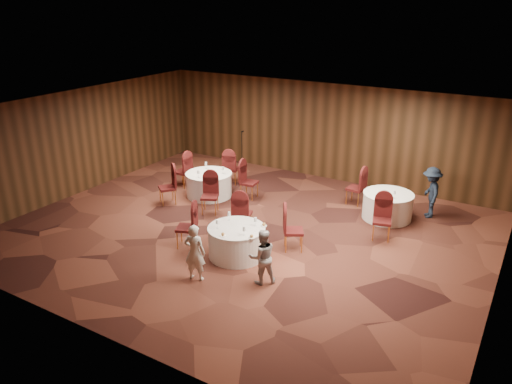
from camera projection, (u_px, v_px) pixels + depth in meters
The scene contains 15 objects.
ground at pixel (246, 232), 13.12m from camera, with size 12.00×12.00×0.00m, color black.
room_shell at pixel (245, 161), 12.40m from camera, with size 12.00×12.00×12.00m.
table_main at pixel (237, 242), 11.78m from camera, with size 1.36×1.36×0.74m.
table_left at pixel (209, 184), 15.37m from camera, with size 1.42×1.42×0.74m.
table_right at pixel (387, 206), 13.80m from camera, with size 1.37×1.37×0.74m.
chairs_main at pixel (240, 224), 12.41m from camera, with size 3.04×2.08×1.00m.
chairs_left at pixel (208, 181), 15.31m from camera, with size 2.93×3.12×1.00m.
chairs_right at pixel (368, 203), 13.64m from camera, with size 1.98×2.46×1.00m.
tabletop_main at pixel (241, 226), 11.48m from camera, with size 1.08×1.08×0.22m.
tabletop_left at pixel (209, 171), 15.21m from camera, with size 0.78×0.84×0.22m.
tabletop_right at pixel (394, 193), 13.29m from camera, with size 0.08×0.08×0.22m.
mic_stand at pixel (242, 163), 17.10m from camera, with size 0.24×0.24×1.58m.
woman_a at pixel (195, 253), 10.69m from camera, with size 0.48×0.31×1.31m, color silver.
woman_b at pixel (262, 257), 10.58m from camera, with size 0.60×0.47×1.24m, color #A9AAAE.
man_c at pixel (431, 193), 13.78m from camera, with size 0.93×0.54×1.45m, color black.
Camera 1 is at (6.29, -10.02, 5.76)m, focal length 35.00 mm.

